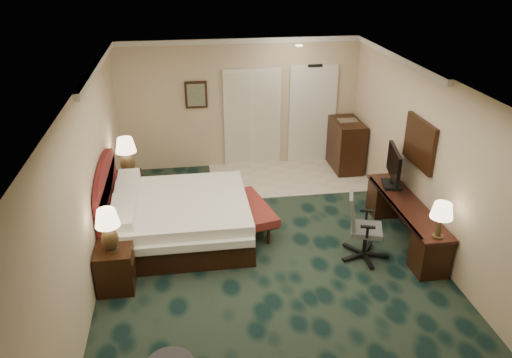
{
  "coord_description": "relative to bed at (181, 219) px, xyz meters",
  "views": [
    {
      "loc": [
        -1.15,
        -6.24,
        4.36
      ],
      "look_at": [
        -0.13,
        0.6,
        1.11
      ],
      "focal_mm": 35.0,
      "sensor_mm": 36.0,
      "label": 1
    }
  ],
  "objects": [
    {
      "name": "floor",
      "position": [
        1.32,
        -0.87,
        -0.34
      ],
      "size": [
        5.0,
        7.5,
        0.0
      ],
      "primitive_type": "cube",
      "color": "black",
      "rests_on": "ground"
    },
    {
      "name": "ceiling",
      "position": [
        1.32,
        -0.87,
        2.36
      ],
      "size": [
        5.0,
        7.5,
        0.0
      ],
      "primitive_type": "cube",
      "color": "silver",
      "rests_on": "wall_back"
    },
    {
      "name": "wall_back",
      "position": [
        1.32,
        2.88,
        1.01
      ],
      "size": [
        5.0,
        0.0,
        2.7
      ],
      "primitive_type": "cube",
      "color": "beige",
      "rests_on": "ground"
    },
    {
      "name": "wall_left",
      "position": [
        -1.18,
        -0.87,
        1.01
      ],
      "size": [
        0.0,
        7.5,
        2.7
      ],
      "primitive_type": "cube",
      "color": "beige",
      "rests_on": "ground"
    },
    {
      "name": "wall_right",
      "position": [
        3.82,
        -0.87,
        1.01
      ],
      "size": [
        0.0,
        7.5,
        2.7
      ],
      "primitive_type": "cube",
      "color": "beige",
      "rests_on": "ground"
    },
    {
      "name": "crown_molding",
      "position": [
        1.32,
        -0.87,
        2.31
      ],
      "size": [
        5.0,
        7.5,
        0.1
      ],
      "primitive_type": null,
      "color": "silver",
      "rests_on": "wall_back"
    },
    {
      "name": "tile_patch",
      "position": [
        2.22,
        2.03,
        -0.34
      ],
      "size": [
        3.2,
        1.7,
        0.01
      ],
      "primitive_type": "cube",
      "color": "beige",
      "rests_on": "ground"
    },
    {
      "name": "headboard",
      "position": [
        -1.12,
        0.13,
        0.36
      ],
      "size": [
        0.12,
        2.0,
        1.4
      ],
      "primitive_type": null,
      "color": "#540B14",
      "rests_on": "ground"
    },
    {
      "name": "entry_door",
      "position": [
        2.87,
        2.85,
        0.71
      ],
      "size": [
        1.02,
        0.06,
        2.18
      ],
      "primitive_type": "cube",
      "color": "silver",
      "rests_on": "ground"
    },
    {
      "name": "closet_doors",
      "position": [
        1.57,
        2.84,
        0.71
      ],
      "size": [
        1.2,
        0.06,
        2.1
      ],
      "primitive_type": "cube",
      "color": "beige",
      "rests_on": "ground"
    },
    {
      "name": "wall_art",
      "position": [
        0.42,
        2.84,
        1.26
      ],
      "size": [
        0.45,
        0.06,
        0.55
      ],
      "primitive_type": "cube",
      "color": "#476552",
      "rests_on": "wall_back"
    },
    {
      "name": "wall_mirror",
      "position": [
        3.78,
        -0.27,
        1.21
      ],
      "size": [
        0.05,
        0.95,
        0.75
      ],
      "primitive_type": "cube",
      "color": "white",
      "rests_on": "wall_right"
    },
    {
      "name": "bed",
      "position": [
        0.0,
        0.0,
        0.0
      ],
      "size": [
        2.16,
        2.0,
        0.69
      ],
      "primitive_type": "cube",
      "color": "white",
      "rests_on": "ground"
    },
    {
      "name": "nightstand_near",
      "position": [
        -0.91,
        -1.17,
        -0.03
      ],
      "size": [
        0.5,
        0.57,
        0.62
      ],
      "primitive_type": "cube",
      "color": "black",
      "rests_on": "ground"
    },
    {
      "name": "nightstand_far",
      "position": [
        -0.93,
        1.34,
        -0.05
      ],
      "size": [
        0.46,
        0.53,
        0.58
      ],
      "primitive_type": "cube",
      "color": "black",
      "rests_on": "ground"
    },
    {
      "name": "lamp_near",
      "position": [
        -0.93,
        -1.21,
        0.59
      ],
      "size": [
        0.4,
        0.4,
        0.62
      ],
      "primitive_type": null,
      "rotation": [
        0.0,
        0.0,
        -0.25
      ],
      "color": "black",
      "rests_on": "nightstand_near"
    },
    {
      "name": "lamp_far",
      "position": [
        -0.91,
        1.39,
        0.58
      ],
      "size": [
        0.39,
        0.39,
        0.69
      ],
      "primitive_type": null,
      "rotation": [
        0.0,
        0.0,
        -0.07
      ],
      "color": "black",
      "rests_on": "nightstand_far"
    },
    {
      "name": "bed_bench",
      "position": [
        1.2,
        0.16,
        -0.12
      ],
      "size": [
        0.73,
        1.37,
        0.44
      ],
      "primitive_type": "cube",
      "rotation": [
        0.0,
        0.0,
        0.23
      ],
      "color": "maroon",
      "rests_on": "ground"
    },
    {
      "name": "desk",
      "position": [
        3.55,
        -0.59,
        -0.01
      ],
      "size": [
        0.49,
        2.3,
        0.66
      ],
      "primitive_type": "cube",
      "color": "black",
      "rests_on": "ground"
    },
    {
      "name": "tv",
      "position": [
        3.55,
        0.05,
        0.65
      ],
      "size": [
        0.25,
        0.85,
        0.67
      ],
      "primitive_type": "cube",
      "rotation": [
        0.0,
        0.0,
        -0.21
      ],
      "color": "black",
      "rests_on": "desk"
    },
    {
      "name": "desk_lamp",
      "position": [
        3.55,
        -1.6,
        0.59
      ],
      "size": [
        0.36,
        0.36,
        0.54
      ],
      "primitive_type": null,
      "rotation": [
        0.0,
        0.0,
        -0.17
      ],
      "color": "black",
      "rests_on": "desk"
    },
    {
      "name": "desk_chair",
      "position": [
        2.76,
        -0.97,
        0.18
      ],
      "size": [
        0.76,
        0.74,
        1.05
      ],
      "primitive_type": null,
      "rotation": [
        0.0,
        0.0,
        -0.32
      ],
      "color": "#494949",
      "rests_on": "ground"
    },
    {
      "name": "minibar",
      "position": [
        3.49,
        2.33,
        0.18
      ],
      "size": [
        0.55,
        1.0,
        1.05
      ],
      "primitive_type": "cube",
      "color": "black",
      "rests_on": "ground"
    }
  ]
}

